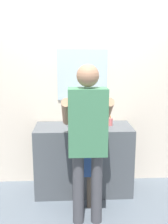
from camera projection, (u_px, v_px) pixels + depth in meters
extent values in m
plane|color=slate|center=(85.00, 202.00, 3.19)|extent=(14.00, 14.00, 0.00)
cube|color=beige|center=(82.00, 85.00, 3.51)|extent=(4.40, 0.08, 2.70)
cube|color=silver|center=(82.00, 75.00, 3.43)|extent=(0.65, 0.02, 0.66)
cube|color=#4C5156|center=(83.00, 159.00, 3.39)|extent=(1.21, 0.54, 0.87)
cylinder|color=silver|center=(83.00, 122.00, 3.27)|extent=(0.39, 0.39, 0.11)
cylinder|color=#B1B1AD|center=(83.00, 122.00, 3.27)|extent=(0.32, 0.32, 0.09)
cylinder|color=#B7BABF|center=(83.00, 115.00, 3.50)|extent=(0.03, 0.03, 0.18)
cylinder|color=#B7BABF|center=(83.00, 110.00, 3.43)|extent=(0.02, 0.12, 0.02)
cylinder|color=#B7BABF|center=(77.00, 120.00, 3.51)|extent=(0.04, 0.04, 0.05)
cylinder|color=#B7BABF|center=(88.00, 120.00, 3.52)|extent=(0.04, 0.04, 0.05)
cylinder|color=#D86666|center=(110.00, 122.00, 3.34)|extent=(0.07, 0.07, 0.09)
cylinder|color=orange|center=(110.00, 118.00, 3.31)|extent=(0.03, 0.02, 0.17)
cube|color=white|center=(111.00, 111.00, 3.29)|extent=(0.01, 0.02, 0.02)
cylinder|color=#6B5B4C|center=(81.00, 191.00, 3.04)|extent=(0.06, 0.06, 0.41)
cylinder|color=#6B5B4C|center=(89.00, 191.00, 3.04)|extent=(0.06, 0.06, 0.41)
cube|color=#33569E|center=(85.00, 160.00, 2.96)|extent=(0.20, 0.11, 0.35)
sphere|color=brown|center=(85.00, 140.00, 2.91)|extent=(0.11, 0.11, 0.11)
cylinder|color=brown|center=(75.00, 155.00, 3.04)|extent=(0.05, 0.24, 0.19)
cylinder|color=brown|center=(94.00, 155.00, 3.05)|extent=(0.05, 0.24, 0.19)
cylinder|color=#47474C|center=(78.00, 189.00, 2.73)|extent=(0.12, 0.12, 0.77)
cylinder|color=#47474C|center=(97.00, 188.00, 2.74)|extent=(0.12, 0.12, 0.77)
cube|color=#427F56|center=(88.00, 122.00, 2.58)|extent=(0.38, 0.22, 0.67)
sphere|color=#A87A5B|center=(88.00, 76.00, 2.49)|extent=(0.22, 0.22, 0.22)
cylinder|color=#A87A5B|center=(66.00, 112.00, 2.73)|extent=(0.09, 0.46, 0.36)
cylinder|color=#A87A5B|center=(107.00, 112.00, 2.75)|extent=(0.09, 0.46, 0.36)
cylinder|color=blue|center=(104.00, 124.00, 2.96)|extent=(0.01, 0.14, 0.03)
cube|color=white|center=(103.00, 121.00, 3.03)|extent=(0.01, 0.02, 0.02)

